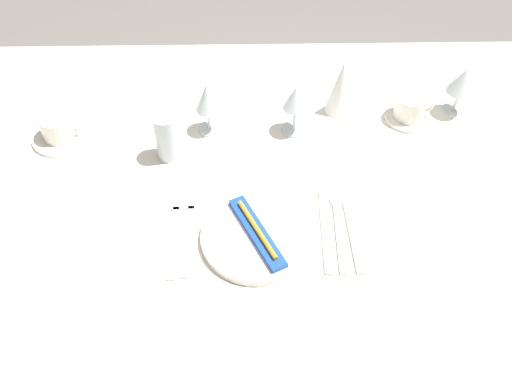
{
  "coord_description": "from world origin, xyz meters",
  "views": [
    {
      "loc": [
        -0.04,
        -0.91,
        1.67
      ],
      "look_at": [
        -0.02,
        -0.09,
        0.76
      ],
      "focal_mm": 37.4,
      "sensor_mm": 36.0,
      "label": 1
    }
  ],
  "objects_px": {
    "spoon_soup": "(338,222)",
    "coffee_cup_left": "(58,127)",
    "coffee_cup_right": "(411,106)",
    "wine_glass_left": "(207,100)",
    "dinner_plate": "(257,237)",
    "fork_inner": "(174,232)",
    "dinner_knife": "(325,232)",
    "spoon_dessert": "(349,222)",
    "napkin_folded": "(341,87)",
    "wine_glass_centre": "(296,100)",
    "wine_glass_right": "(463,83)",
    "toothbrush_package": "(257,232)",
    "drink_tumbler": "(168,139)",
    "fork_outer": "(189,231)"
  },
  "relations": [
    {
      "from": "toothbrush_package",
      "to": "wine_glass_right",
      "type": "height_order",
      "value": "wine_glass_right"
    },
    {
      "from": "dinner_plate",
      "to": "toothbrush_package",
      "type": "relative_size",
      "value": 1.19
    },
    {
      "from": "fork_inner",
      "to": "spoon_soup",
      "type": "height_order",
      "value": "spoon_soup"
    },
    {
      "from": "wine_glass_right",
      "to": "drink_tumbler",
      "type": "xyz_separation_m",
      "value": [
        -0.75,
        -0.16,
        -0.04
      ]
    },
    {
      "from": "spoon_soup",
      "to": "coffee_cup_right",
      "type": "xyz_separation_m",
      "value": [
        0.23,
        0.35,
        0.04
      ]
    },
    {
      "from": "dinner_plate",
      "to": "wine_glass_left",
      "type": "bearing_deg",
      "value": 107.89
    },
    {
      "from": "wine_glass_left",
      "to": "drink_tumbler",
      "type": "distance_m",
      "value": 0.14
    },
    {
      "from": "dinner_plate",
      "to": "drink_tumbler",
      "type": "bearing_deg",
      "value": 128.57
    },
    {
      "from": "wine_glass_left",
      "to": "drink_tumbler",
      "type": "relative_size",
      "value": 1.16
    },
    {
      "from": "coffee_cup_left",
      "to": "napkin_folded",
      "type": "bearing_deg",
      "value": 7.82
    },
    {
      "from": "coffee_cup_left",
      "to": "drink_tumbler",
      "type": "distance_m",
      "value": 0.29
    },
    {
      "from": "toothbrush_package",
      "to": "drink_tumbler",
      "type": "bearing_deg",
      "value": 128.57
    },
    {
      "from": "dinner_plate",
      "to": "fork_outer",
      "type": "relative_size",
      "value": 1.08
    },
    {
      "from": "toothbrush_package",
      "to": "napkin_folded",
      "type": "bearing_deg",
      "value": 62.23
    },
    {
      "from": "fork_outer",
      "to": "napkin_folded",
      "type": "bearing_deg",
      "value": 47.32
    },
    {
      "from": "dinner_plate",
      "to": "dinner_knife",
      "type": "xyz_separation_m",
      "value": [
        0.15,
        0.01,
        -0.01
      ]
    },
    {
      "from": "toothbrush_package",
      "to": "drink_tumbler",
      "type": "xyz_separation_m",
      "value": [
        -0.21,
        0.27,
        0.03
      ]
    },
    {
      "from": "fork_inner",
      "to": "dinner_knife",
      "type": "relative_size",
      "value": 0.98
    },
    {
      "from": "fork_inner",
      "to": "fork_outer",
      "type": "bearing_deg",
      "value": 5.91
    },
    {
      "from": "dinner_plate",
      "to": "fork_inner",
      "type": "height_order",
      "value": "dinner_plate"
    },
    {
      "from": "wine_glass_right",
      "to": "fork_inner",
      "type": "bearing_deg",
      "value": -150.85
    },
    {
      "from": "coffee_cup_left",
      "to": "wine_glass_right",
      "type": "height_order",
      "value": "wine_glass_right"
    },
    {
      "from": "wine_glass_left",
      "to": "toothbrush_package",
      "type": "bearing_deg",
      "value": -72.11
    },
    {
      "from": "dinner_knife",
      "to": "spoon_dessert",
      "type": "relative_size",
      "value": 1.03
    },
    {
      "from": "fork_inner",
      "to": "coffee_cup_right",
      "type": "bearing_deg",
      "value": 32.25
    },
    {
      "from": "coffee_cup_right",
      "to": "dinner_knife",
      "type": "bearing_deg",
      "value": -124.44
    },
    {
      "from": "wine_glass_centre",
      "to": "wine_glass_right",
      "type": "distance_m",
      "value": 0.44
    },
    {
      "from": "fork_inner",
      "to": "dinner_knife",
      "type": "bearing_deg",
      "value": -1.14
    },
    {
      "from": "dinner_plate",
      "to": "coffee_cup_left",
      "type": "bearing_deg",
      "value": 146.21
    },
    {
      "from": "coffee_cup_right",
      "to": "wine_glass_right",
      "type": "relative_size",
      "value": 0.76
    },
    {
      "from": "coffee_cup_right",
      "to": "wine_glass_left",
      "type": "bearing_deg",
      "value": -176.34
    },
    {
      "from": "toothbrush_package",
      "to": "coffee_cup_right",
      "type": "distance_m",
      "value": 0.57
    },
    {
      "from": "dinner_knife",
      "to": "napkin_folded",
      "type": "bearing_deg",
      "value": 79.55
    },
    {
      "from": "spoon_soup",
      "to": "wine_glass_left",
      "type": "distance_m",
      "value": 0.45
    },
    {
      "from": "toothbrush_package",
      "to": "coffee_cup_left",
      "type": "xyz_separation_m",
      "value": [
        -0.5,
        0.33,
        0.01
      ]
    },
    {
      "from": "spoon_soup",
      "to": "coffee_cup_left",
      "type": "distance_m",
      "value": 0.74
    },
    {
      "from": "spoon_dessert",
      "to": "napkin_folded",
      "type": "relative_size",
      "value": 1.44
    },
    {
      "from": "dinner_plate",
      "to": "wine_glass_left",
      "type": "relative_size",
      "value": 1.69
    },
    {
      "from": "fork_outer",
      "to": "wine_glass_right",
      "type": "bearing_deg",
      "value": 30.08
    },
    {
      "from": "fork_outer",
      "to": "spoon_dessert",
      "type": "relative_size",
      "value": 1.0
    },
    {
      "from": "fork_inner",
      "to": "coffee_cup_right",
      "type": "height_order",
      "value": "coffee_cup_right"
    },
    {
      "from": "toothbrush_package",
      "to": "napkin_folded",
      "type": "distance_m",
      "value": 0.49
    },
    {
      "from": "dinner_plate",
      "to": "spoon_dessert",
      "type": "xyz_separation_m",
      "value": [
        0.21,
        0.04,
        -0.01
      ]
    },
    {
      "from": "dinner_knife",
      "to": "spoon_dessert",
      "type": "height_order",
      "value": "spoon_dessert"
    },
    {
      "from": "fork_outer",
      "to": "wine_glass_centre",
      "type": "bearing_deg",
      "value": 52.76
    },
    {
      "from": "wine_glass_centre",
      "to": "fork_inner",
      "type": "bearing_deg",
      "value": -130.35
    },
    {
      "from": "wine_glass_left",
      "to": "coffee_cup_right",
      "type": "bearing_deg",
      "value": 3.66
    },
    {
      "from": "wine_glass_centre",
      "to": "wine_glass_left",
      "type": "relative_size",
      "value": 0.96
    },
    {
      "from": "dinner_knife",
      "to": "coffee_cup_right",
      "type": "bearing_deg",
      "value": 55.56
    },
    {
      "from": "napkin_folded",
      "to": "coffee_cup_left",
      "type": "bearing_deg",
      "value": -172.18
    }
  ]
}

